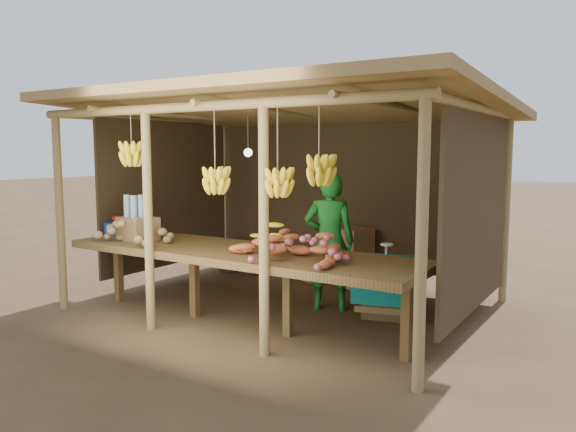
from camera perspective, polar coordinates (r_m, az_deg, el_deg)
The scene contains 13 objects.
ground at distance 6.68m, azimuth -0.00°, elevation -8.98°, with size 60.00×60.00×0.00m, color brown.
stall_structure at distance 6.35m, azimuth -0.20°, elevation 7.62°, with size 4.70×3.50×2.43m.
counter at distance 5.75m, azimuth -5.07°, elevation -4.01°, with size 3.90×1.05×0.80m.
potato_heap at distance 6.44m, azimuth -15.44°, elevation -0.91°, with size 0.87×0.52×0.36m, color olive, non-canonical shape.
sweet_potato_heap at distance 5.27m, azimuth 0.39°, elevation -2.31°, with size 1.05×0.63×0.36m, color #BD5D30, non-canonical shape.
onion_heap at distance 4.95m, azimuth 1.50°, elevation -2.91°, with size 0.83×0.50×0.36m, color #A85159, non-canonical shape.
banana_pile at distance 5.73m, azimuth -1.26°, elevation -1.66°, with size 0.51×0.31×0.34m, color yellow, non-canonical shape.
tomato_basin at distance 7.13m, azimuth -16.58°, elevation -0.98°, with size 0.41×0.41×0.22m.
bottle_box at distance 6.54m, azimuth -15.00°, elevation -0.65°, with size 0.45×0.38×0.51m.
vendor at distance 6.34m, azimuth 4.23°, elevation -2.60°, with size 0.57×0.37×1.57m, color #1A7625.
tarp_crate at distance 6.29m, azimuth 10.62°, elevation -6.94°, with size 0.82×0.75×0.82m.
carton_stack at distance 7.59m, azimuth 5.24°, elevation -4.46°, with size 1.13×0.55×0.77m.
burlap_sacks at distance 8.35m, azimuth -4.88°, elevation -4.03°, with size 0.84×0.44×0.59m.
Camera 1 is at (3.43, -5.44, 1.80)m, focal length 35.00 mm.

